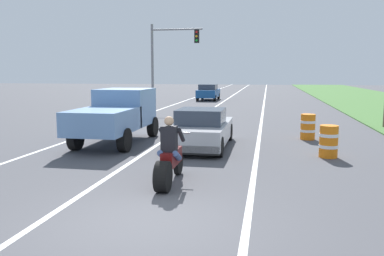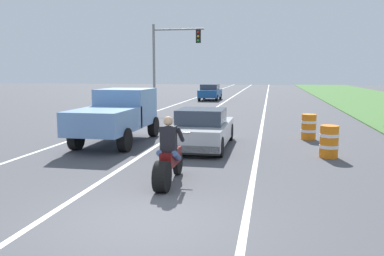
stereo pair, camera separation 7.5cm
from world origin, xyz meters
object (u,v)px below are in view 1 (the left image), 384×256
Objects in this scene: motorcycle_with_rider at (169,160)px; construction_barrel_nearest at (329,141)px; pickup_truck_left_lane_light_blue at (117,113)px; sports_car_silver at (202,130)px; traffic_light_mast_near at (167,54)px; construction_barrel_mid at (308,127)px; distant_car_far_ahead at (208,92)px.

motorcycle_with_rider is 5.66m from construction_barrel_nearest.
sports_car_silver is at bearing -5.45° from pickup_truck_left_lane_light_blue.
sports_car_silver is 4.25m from construction_barrel_nearest.
motorcycle_with_rider is 0.51× the size of sports_car_silver.
pickup_truck_left_lane_light_blue is 14.55m from traffic_light_mast_near.
construction_barrel_mid is at bearing 62.35° from motorcycle_with_rider.
motorcycle_with_rider is 20.22m from traffic_light_mast_near.
distant_car_far_ahead reaches higher than construction_barrel_mid.
pickup_truck_left_lane_light_blue is at bearing -83.43° from traffic_light_mast_near.
motorcycle_with_rider reaches higher than distant_car_far_ahead.
construction_barrel_mid is (-0.31, 3.36, 0.00)m from construction_barrel_nearest.
pickup_truck_left_lane_light_blue reaches higher than motorcycle_with_rider.
sports_car_silver is 4.30× the size of construction_barrel_mid.
traffic_light_mast_near is (-4.87, 14.49, 3.31)m from sports_car_silver.
sports_car_silver is 0.90× the size of pickup_truck_left_lane_light_blue.
construction_barrel_nearest is 0.25× the size of distant_car_far_ahead.
motorcycle_with_rider is 2.21× the size of construction_barrel_nearest.
pickup_truck_left_lane_light_blue reaches higher than distant_car_far_ahead.
distant_car_far_ahead is (1.62, 9.33, -3.16)m from traffic_light_mast_near.
distant_car_far_ahead reaches higher than construction_barrel_nearest.
construction_barrel_mid is at bearing 16.58° from pickup_truck_left_lane_light_blue.
pickup_truck_left_lane_light_blue is at bearing 174.55° from sports_car_silver.
construction_barrel_nearest is at bearing -12.88° from sports_car_silver.
traffic_light_mast_near is 6.00× the size of construction_barrel_mid.
traffic_light_mast_near is at bearing 125.78° from construction_barrel_mid.
motorcycle_with_rider is at bearing -57.59° from pickup_truck_left_lane_light_blue.
pickup_truck_left_lane_light_blue reaches higher than construction_barrel_nearest.
motorcycle_with_rider is 8.19m from construction_barrel_mid.
motorcycle_with_rider reaches higher than construction_barrel_mid.
sports_car_silver is at bearing 167.12° from construction_barrel_nearest.
sports_car_silver is 1.08× the size of distant_car_far_ahead.
pickup_truck_left_lane_light_blue reaches higher than sports_car_silver.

